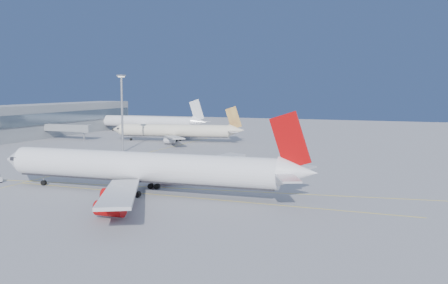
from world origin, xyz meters
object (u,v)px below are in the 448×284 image
airliner_virgin (146,168)px  airliner_etihad (177,131)px  light_mast (122,107)px  airliner_third (150,122)px

airliner_virgin → airliner_etihad: bearing=110.2°
airliner_virgin → airliner_etihad: size_ratio=1.28×
airliner_virgin → light_mast: bearing=124.0°
airliner_etihad → airliner_third: bearing=123.6°
airliner_etihad → airliner_third: 48.72m
airliner_third → airliner_etihad: bearing=-45.7°
airliner_etihad → airliner_third: size_ratio=0.91×
airliner_etihad → airliner_third: airliner_third is taller
airliner_third → light_mast: size_ratio=2.35×
airliner_etihad → light_mast: bearing=-102.8°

